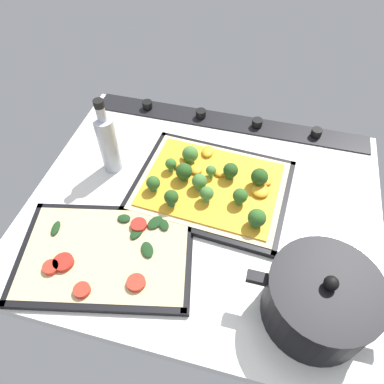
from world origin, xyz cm
name	(u,v)px	position (x,y,z in cm)	size (l,w,h in cm)	color
ground_plane	(203,209)	(0.00, 0.00, -1.50)	(78.29, 66.21, 3.00)	silver
stove_control_panel	(228,121)	(0.00, -29.60, 0.55)	(75.16, 7.00, 2.60)	black
baking_tray_front	(211,188)	(-0.71, -5.01, 0.36)	(36.91, 29.90, 1.30)	black
broccoli_pizza	(211,184)	(-0.73, -4.80, 2.15)	(34.36, 27.35, 6.08)	beige
baking_tray_back	(106,255)	(16.00, 17.76, 0.37)	(39.12, 30.51, 1.30)	black
veggie_pizza_back	(106,253)	(15.92, 17.78, 1.06)	(36.27, 27.66, 1.90)	tan
cooking_pot	(320,300)	(-24.99, 19.22, 5.55)	(25.95, 19.13, 13.39)	black
oil_bottle	(108,143)	(24.15, -5.87, 8.05)	(4.53, 4.53, 19.80)	#B7BCC6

